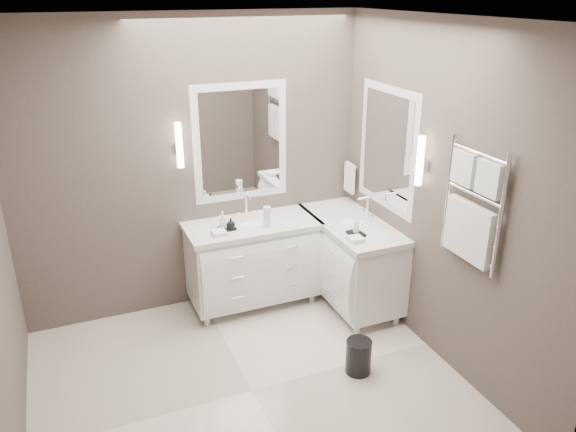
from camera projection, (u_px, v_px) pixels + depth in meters
name	position (u px, v px, depth m)	size (l,w,h in m)	color
floor	(252.00, 391.00, 4.31)	(3.20, 3.00, 0.01)	beige
ceiling	(241.00, 19.00, 3.28)	(3.20, 3.00, 0.01)	white
wall_back	(194.00, 169.00, 5.08)	(3.20, 0.01, 2.70)	#4D433E
wall_front	(356.00, 355.00, 2.51)	(3.20, 0.01, 2.70)	#4D433E
wall_right	(442.00, 198.00, 4.37)	(0.01, 3.00, 2.70)	#4D433E
vanity_back	(253.00, 258.00, 5.33)	(1.24, 0.59, 0.97)	white
vanity_right	(350.00, 256.00, 5.37)	(0.59, 1.24, 0.97)	white
mirror_back	(241.00, 143.00, 5.15)	(0.90, 0.02, 1.10)	white
mirror_right	(387.00, 148.00, 4.97)	(0.02, 0.90, 1.10)	white
sconce_back	(179.00, 146.00, 4.88)	(0.06, 0.06, 0.40)	white
sconce_right	(420.00, 162.00, 4.44)	(0.06, 0.06, 0.40)	white
towel_bar_corner	(350.00, 177.00, 5.60)	(0.03, 0.22, 0.30)	white
towel_ladder	(471.00, 212.00, 3.99)	(0.06, 0.58, 0.90)	white
waste_bin	(358.00, 356.00, 4.48)	(0.20, 0.20, 0.29)	black
amenity_tray_back	(227.00, 228.00, 5.05)	(0.15, 0.11, 0.02)	black
amenity_tray_right	(356.00, 234.00, 4.94)	(0.12, 0.16, 0.02)	black
water_bottle	(267.00, 217.00, 5.06)	(0.07, 0.07, 0.20)	silver
soap_bottle_a	(223.00, 219.00, 5.02)	(0.07, 0.07, 0.15)	white
soap_bottle_b	(231.00, 223.00, 5.01)	(0.07, 0.07, 0.10)	black
soap_bottle_c	(356.00, 225.00, 4.91)	(0.06, 0.06, 0.14)	white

